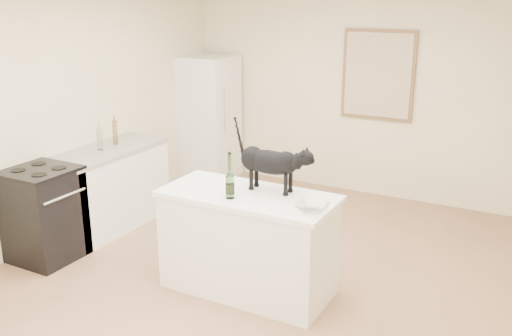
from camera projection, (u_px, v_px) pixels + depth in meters
The scene contains 16 objects.
floor at pixel (249, 277), 5.23m from camera, with size 5.50×5.50×0.00m, color #A07555.
wall_back at pixel (354, 93), 7.15m from camera, with size 4.50×4.50×0.00m, color beige.
wall_left at pixel (60, 115), 5.86m from camera, with size 5.50×5.50×0.00m, color beige.
island_base at pixel (248, 245), 4.89m from camera, with size 1.44×0.67×0.86m, color white.
island_top at pixel (248, 196), 4.75m from camera, with size 1.50×0.70×0.04m, color white.
left_cabinets at pixel (109, 190), 6.24m from camera, with size 0.60×1.40×0.86m, color white.
left_countertop at pixel (106, 151), 6.10m from camera, with size 0.62×1.44×0.04m, color gray.
stove at pixel (44, 215), 5.48m from camera, with size 0.60×0.60×0.90m, color black.
fridge at pixel (209, 118), 7.83m from camera, with size 0.68×0.68×1.70m, color white.
artwork_frame at pixel (378, 75), 6.91m from camera, with size 0.90×0.03×1.10m, color brown.
artwork_canvas at pixel (377, 75), 6.90m from camera, with size 0.82×0.00×1.02m, color beige.
black_cat at pixel (270, 165), 4.75m from camera, with size 0.65×0.19×0.45m, color black, non-canonical shape.
wine_bottle at pixel (230, 178), 4.59m from camera, with size 0.07×0.07×0.34m, color #265622.
glass_bowl at pixel (312, 207), 4.36m from camera, with size 0.25×0.25×0.06m, color white.
fridge_paper at pixel (231, 88), 7.57m from camera, with size 0.00×0.13×0.16m, color silver.
counter_bottle_cluster at pixel (107, 136), 6.13m from camera, with size 0.07×0.31×0.26m.
Camera 1 is at (2.29, -4.09, 2.52)m, focal length 39.56 mm.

